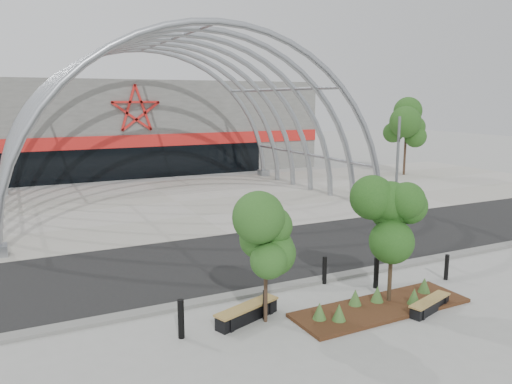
% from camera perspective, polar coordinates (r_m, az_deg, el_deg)
% --- Properties ---
extents(ground, '(140.00, 140.00, 0.00)m').
position_cam_1_polar(ground, '(18.31, 5.59, -10.12)').
color(ground, '#999994').
rests_on(ground, ground).
extents(road, '(140.00, 7.00, 0.02)m').
position_cam_1_polar(road, '(21.20, 0.60, -7.12)').
color(road, black).
rests_on(road, ground).
extents(forecourt, '(60.00, 17.00, 0.04)m').
position_cam_1_polar(forecourt, '(32.04, -9.07, -1.14)').
color(forecourt, '#A8A396').
rests_on(forecourt, ground).
extents(kerb, '(60.00, 0.50, 0.12)m').
position_cam_1_polar(kerb, '(18.09, 6.01, -10.18)').
color(kerb, slate).
rests_on(kerb, ground).
extents(arena_building, '(34.00, 15.24, 8.00)m').
position_cam_1_polar(arena_building, '(48.91, -15.45, 7.32)').
color(arena_building, '#63635E').
rests_on(arena_building, ground).
extents(vault_canopy, '(20.80, 15.80, 20.36)m').
position_cam_1_polar(vault_canopy, '(32.04, -9.07, -1.14)').
color(vault_canopy, '#9B9FA5').
rests_on(vault_canopy, ground).
extents(planting_bed, '(5.89, 1.93, 0.62)m').
position_cam_1_polar(planting_bed, '(16.37, 13.87, -12.42)').
color(planting_bed, '#33190D').
rests_on(planting_bed, ground).
extents(signal_pole, '(0.18, 0.78, 5.50)m').
position_cam_1_polar(signal_pole, '(29.41, 15.85, 3.19)').
color(signal_pole, slate).
rests_on(signal_pole, ground).
extents(street_tree_0, '(1.54, 1.54, 3.51)m').
position_cam_1_polar(street_tree_0, '(14.31, 1.13, -5.39)').
color(street_tree_0, '#312219').
rests_on(street_tree_0, ground).
extents(street_tree_1, '(1.63, 1.63, 3.85)m').
position_cam_1_polar(street_tree_1, '(16.07, 15.37, -3.09)').
color(street_tree_1, '#312718').
rests_on(street_tree_1, ground).
extents(bench_0, '(2.28, 1.24, 0.47)m').
position_cam_1_polar(bench_0, '(15.16, -1.02, -13.68)').
color(bench_0, black).
rests_on(bench_0, ground).
extents(bench_1, '(1.91, 0.96, 0.39)m').
position_cam_1_polar(bench_1, '(16.65, 19.24, -12.15)').
color(bench_1, black).
rests_on(bench_1, ground).
extents(bollard_0, '(0.18, 0.18, 1.11)m').
position_cam_1_polar(bollard_0, '(14.18, -8.56, -14.16)').
color(bollard_0, black).
rests_on(bollard_0, ground).
extents(bollard_1, '(0.14, 0.14, 0.89)m').
position_cam_1_polar(bollard_1, '(15.18, 1.05, -12.75)').
color(bollard_1, black).
rests_on(bollard_1, ground).
extents(bollard_2, '(0.16, 0.16, 1.00)m').
position_cam_1_polar(bollard_2, '(18.01, 7.84, -8.84)').
color(bollard_2, black).
rests_on(bollard_2, ground).
extents(bollard_3, '(0.17, 0.17, 1.09)m').
position_cam_1_polar(bollard_3, '(17.94, 13.58, -8.96)').
color(bollard_3, black).
rests_on(bollard_3, ground).
extents(bollard_4, '(0.15, 0.15, 0.94)m').
position_cam_1_polar(bollard_4, '(19.49, 20.95, -8.03)').
color(bollard_4, black).
rests_on(bollard_4, ground).
extents(bg_tree_1, '(2.70, 2.70, 5.91)m').
position_cam_1_polar(bg_tree_1, '(44.36, 16.81, 7.29)').
color(bg_tree_1, '#2F1F16').
rests_on(bg_tree_1, ground).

